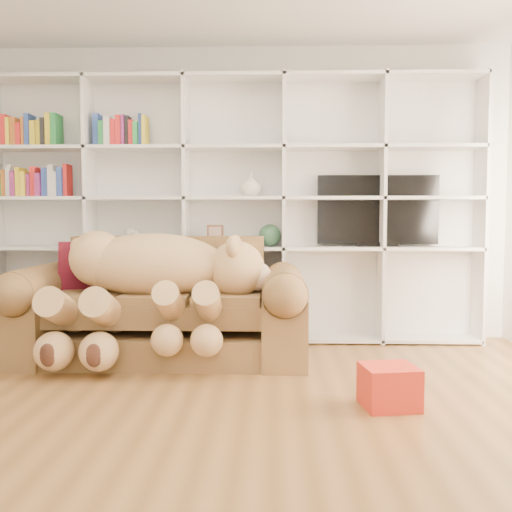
{
  "coord_description": "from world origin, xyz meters",
  "views": [
    {
      "loc": [
        0.34,
        -2.86,
        1.14
      ],
      "look_at": [
        0.21,
        1.63,
        0.82
      ],
      "focal_mm": 40.0,
      "sensor_mm": 36.0,
      "label": 1
    }
  ],
  "objects_px": {
    "sofa": "(162,313)",
    "gift_box": "(389,387)",
    "tv": "(377,211)",
    "teddy_bear": "(152,278)"
  },
  "relations": [
    {
      "from": "tv",
      "to": "sofa",
      "type": "bearing_deg",
      "value": -159.23
    },
    {
      "from": "gift_box",
      "to": "tv",
      "type": "relative_size",
      "value": 0.29
    },
    {
      "from": "sofa",
      "to": "gift_box",
      "type": "height_order",
      "value": "sofa"
    },
    {
      "from": "sofa",
      "to": "tv",
      "type": "height_order",
      "value": "tv"
    },
    {
      "from": "teddy_bear",
      "to": "gift_box",
      "type": "xyz_separation_m",
      "value": [
        1.62,
        -0.97,
        -0.54
      ]
    },
    {
      "from": "teddy_bear",
      "to": "sofa",
      "type": "bearing_deg",
      "value": 71.99
    },
    {
      "from": "sofa",
      "to": "teddy_bear",
      "type": "bearing_deg",
      "value": -100.06
    },
    {
      "from": "sofa",
      "to": "gift_box",
      "type": "xyz_separation_m",
      "value": [
        1.59,
        -1.16,
        -0.24
      ]
    },
    {
      "from": "gift_box",
      "to": "teddy_bear",
      "type": "bearing_deg",
      "value": 149.15
    },
    {
      "from": "sofa",
      "to": "tv",
      "type": "xyz_separation_m",
      "value": [
        1.84,
        0.7,
        0.82
      ]
    }
  ]
}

